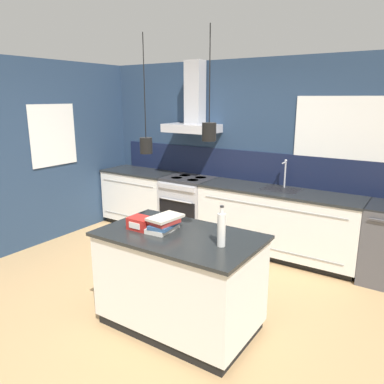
% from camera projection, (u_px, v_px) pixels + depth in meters
% --- Properties ---
extents(ground_plane, '(16.00, 16.00, 0.00)m').
position_uv_depth(ground_plane, '(163.00, 295.00, 4.06)').
color(ground_plane, tan).
rests_on(ground_plane, ground).
extents(wall_back, '(5.60, 2.51, 2.60)m').
position_uv_depth(wall_back, '(244.00, 149.00, 5.37)').
color(wall_back, navy).
rests_on(wall_back, ground_plane).
extents(wall_left, '(0.08, 3.80, 2.60)m').
position_uv_depth(wall_left, '(61.00, 151.00, 5.60)').
color(wall_left, navy).
rests_on(wall_left, ground_plane).
extents(counter_run_left, '(1.22, 0.64, 0.91)m').
position_uv_depth(counter_run_left, '(141.00, 197.00, 6.25)').
color(counter_run_left, black).
rests_on(counter_run_left, ground_plane).
extents(counter_run_sink, '(2.14, 0.64, 1.29)m').
position_uv_depth(counter_run_sink, '(277.00, 223.00, 4.98)').
color(counter_run_sink, black).
rests_on(counter_run_sink, ground_plane).
extents(oven_range, '(0.72, 0.66, 0.91)m').
position_uv_depth(oven_range, '(189.00, 207.00, 5.74)').
color(oven_range, '#B5B5BA').
rests_on(oven_range, ground_plane).
extents(kitchen_island, '(1.44, 0.86, 0.91)m').
position_uv_depth(kitchen_island, '(180.00, 280.00, 3.42)').
color(kitchen_island, black).
rests_on(kitchen_island, ground_plane).
extents(bottle_on_island, '(0.07, 0.07, 0.34)m').
position_uv_depth(bottle_on_island, '(221.00, 229.00, 3.01)').
color(bottle_on_island, silver).
rests_on(bottle_on_island, kitchen_island).
extents(book_stack, '(0.26, 0.34, 0.14)m').
position_uv_depth(book_stack, '(164.00, 223.00, 3.37)').
color(book_stack, silver).
rests_on(book_stack, kitchen_island).
extents(red_supply_box, '(0.21, 0.17, 0.11)m').
position_uv_depth(red_supply_box, '(140.00, 223.00, 3.42)').
color(red_supply_box, red).
rests_on(red_supply_box, kitchen_island).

